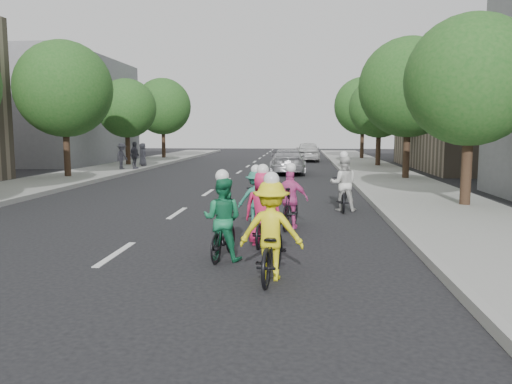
# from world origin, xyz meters

# --- Properties ---
(ground) EXTENTS (120.00, 120.00, 0.00)m
(ground) POSITION_xyz_m (0.00, 0.00, 0.00)
(ground) COLOR black
(ground) RESTS_ON ground
(sidewalk_left) EXTENTS (4.00, 80.00, 0.15)m
(sidewalk_left) POSITION_xyz_m (-8.00, 10.00, 0.07)
(sidewalk_left) COLOR gray
(sidewalk_left) RESTS_ON ground
(curb_left) EXTENTS (0.18, 80.00, 0.18)m
(curb_left) POSITION_xyz_m (-6.05, 10.00, 0.09)
(curb_left) COLOR #999993
(curb_left) RESTS_ON ground
(sidewalk_right) EXTENTS (4.00, 80.00, 0.15)m
(sidewalk_right) POSITION_xyz_m (8.00, 10.00, 0.07)
(sidewalk_right) COLOR gray
(sidewalk_right) RESTS_ON ground
(curb_right) EXTENTS (0.18, 80.00, 0.18)m
(curb_right) POSITION_xyz_m (6.05, 10.00, 0.09)
(curb_right) COLOR #999993
(curb_right) RESTS_ON ground
(bldg_sw) EXTENTS (10.00, 14.00, 8.00)m
(bldg_sw) POSITION_xyz_m (-16.00, 28.00, 4.00)
(bldg_sw) COLOR slate
(bldg_sw) RESTS_ON ground
(bldg_se) EXTENTS (10.00, 14.00, 8.00)m
(bldg_se) POSITION_xyz_m (16.00, 24.00, 4.00)
(bldg_se) COLOR gray
(bldg_se) RESTS_ON ground
(tree_l_3) EXTENTS (4.80, 4.80, 6.93)m
(tree_l_3) POSITION_xyz_m (-8.20, 15.00, 4.52)
(tree_l_3) COLOR black
(tree_l_3) RESTS_ON ground
(tree_l_4) EXTENTS (4.00, 4.00, 5.97)m
(tree_l_4) POSITION_xyz_m (-8.20, 24.00, 3.96)
(tree_l_4) COLOR black
(tree_l_4) RESTS_ON ground
(tree_l_5) EXTENTS (4.80, 4.80, 6.93)m
(tree_l_5) POSITION_xyz_m (-8.20, 33.00, 4.52)
(tree_l_5) COLOR black
(tree_l_5) RESTS_ON ground
(tree_r_0) EXTENTS (4.00, 4.00, 5.97)m
(tree_r_0) POSITION_xyz_m (8.80, 6.60, 3.96)
(tree_r_0) COLOR black
(tree_r_0) RESTS_ON ground
(tree_r_1) EXTENTS (4.80, 4.80, 6.93)m
(tree_r_1) POSITION_xyz_m (8.80, 15.60, 4.52)
(tree_r_1) COLOR black
(tree_r_1) RESTS_ON ground
(tree_r_2) EXTENTS (4.00, 4.00, 5.97)m
(tree_r_2) POSITION_xyz_m (8.80, 24.60, 3.96)
(tree_r_2) COLOR black
(tree_r_2) RESTS_ON ground
(tree_r_3) EXTENTS (4.80, 4.80, 6.93)m
(tree_r_3) POSITION_xyz_m (8.80, 33.60, 4.52)
(tree_r_3) COLOR black
(tree_r_3) RESTS_ON ground
(cyclist_0) EXTENTS (0.99, 1.72, 1.58)m
(cyclist_0) POSITION_xyz_m (2.51, 3.34, 0.61)
(cyclist_0) COLOR black
(cyclist_0) RESTS_ON ground
(cyclist_1) EXTENTS (1.11, 1.98, 1.79)m
(cyclist_1) POSITION_xyz_m (3.19, -1.33, 0.65)
(cyclist_1) COLOR black
(cyclist_1) RESTS_ON ground
(cyclist_2) EXTENTS (0.85, 1.57, 1.73)m
(cyclist_2) POSITION_xyz_m (2.20, -0.18, 0.65)
(cyclist_2) COLOR black
(cyclist_2) RESTS_ON ground
(cyclist_3) EXTENTS (0.86, 1.92, 1.84)m
(cyclist_3) POSITION_xyz_m (4.96, 5.95, 0.65)
(cyclist_3) COLOR black
(cyclist_3) RESTS_ON ground
(cyclist_4) EXTENTS (0.94, 1.83, 1.66)m
(cyclist_4) POSITION_xyz_m (3.41, 2.97, 0.62)
(cyclist_4) COLOR black
(cyclist_4) RESTS_ON ground
(cyclist_5) EXTENTS (0.83, 1.72, 1.75)m
(cyclist_5) POSITION_xyz_m (2.86, 1.15, 0.60)
(cyclist_5) COLOR black
(cyclist_5) RESTS_ON ground
(follow_car_lead) EXTENTS (2.11, 4.93, 1.42)m
(follow_car_lead) POSITION_xyz_m (2.91, 19.18, 0.71)
(follow_car_lead) COLOR #B0B0B5
(follow_car_lead) RESTS_ON ground
(follow_car_trail) EXTENTS (1.94, 4.68, 1.58)m
(follow_car_trail) POSITION_xyz_m (4.20, 31.16, 0.79)
(follow_car_trail) COLOR silver
(follow_car_trail) RESTS_ON ground
(spectator_0) EXTENTS (0.78, 1.11, 1.56)m
(spectator_0) POSITION_xyz_m (-7.08, 19.77, 0.93)
(spectator_0) COLOR #4C4B58
(spectator_0) RESTS_ON sidewalk_left
(spectator_1) EXTENTS (0.55, 1.02, 1.65)m
(spectator_1) POSITION_xyz_m (-6.34, 19.89, 0.98)
(spectator_1) COLOR #44434F
(spectator_1) RESTS_ON sidewalk_left
(spectator_2) EXTENTS (0.72, 0.86, 1.50)m
(spectator_2) POSITION_xyz_m (-6.68, 22.50, 0.90)
(spectator_2) COLOR #535260
(spectator_2) RESTS_ON sidewalk_left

